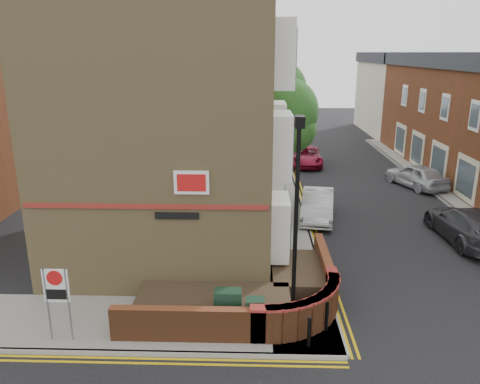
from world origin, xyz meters
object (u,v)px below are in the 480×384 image
object	(u,v)px
lamppost	(296,228)
silver_car_near	(317,205)
zone_sign	(57,291)
utility_cabinet_large	(228,309)

from	to	relation	value
lamppost	silver_car_near	distance (m)	10.54
lamppost	zone_sign	xyz separation A→B (m)	(-6.60, -0.70, -1.70)
silver_car_near	lamppost	bearing A→B (deg)	-92.55
lamppost	zone_sign	world-z (taller)	lamppost
lamppost	zone_sign	distance (m)	6.85
utility_cabinet_large	zone_sign	size ratio (longest dim) A/B	0.55
silver_car_near	utility_cabinet_large	bearing A→B (deg)	-102.73
lamppost	utility_cabinet_large	size ratio (longest dim) A/B	5.25
lamppost	zone_sign	size ratio (longest dim) A/B	2.86
utility_cabinet_large	zone_sign	xyz separation A→B (m)	(-4.70, -0.80, 0.92)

